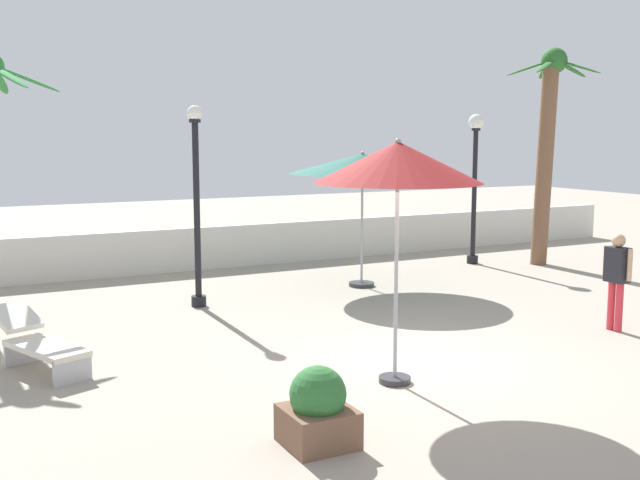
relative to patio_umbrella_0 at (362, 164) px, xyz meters
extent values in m
plane|color=#9E9384|center=(-2.13, -5.27, -2.59)|extent=(56.00, 56.00, 0.00)
cube|color=silver|center=(-2.13, 3.56, -2.08)|extent=(25.20, 0.30, 1.02)
cylinder|color=#333338|center=(0.00, 0.00, -2.55)|extent=(0.55, 0.55, 0.08)
cylinder|color=#A5A5AD|center=(0.00, 0.00, -1.37)|extent=(0.05, 0.05, 2.46)
cone|color=#1E594C|center=(0.00, 0.00, 0.02)|extent=(3.10, 3.10, 0.41)
sphere|color=#99999E|center=(0.00, 0.00, 0.23)|extent=(0.08, 0.08, 0.08)
cylinder|color=#333338|center=(-2.86, -5.73, -2.55)|extent=(0.42, 0.42, 0.08)
cylinder|color=#A5A5AD|center=(-2.86, -5.73, -1.26)|extent=(0.05, 0.05, 2.66)
cone|color=maroon|center=(-2.86, -5.73, 0.28)|extent=(2.16, 2.16, 0.53)
sphere|color=#99999E|center=(-2.86, -5.73, 0.54)|extent=(0.08, 0.08, 0.08)
ellipsoid|color=#2A7B36|center=(-6.51, 0.28, 1.57)|extent=(1.12, 0.25, 0.49)
ellipsoid|color=#2A7B36|center=(-6.85, -0.23, 1.57)|extent=(0.66, 1.09, 0.49)
cylinder|color=brown|center=(5.43, 0.38, -0.10)|extent=(0.57, 0.39, 5.00)
sphere|color=#286127|center=(5.60, 0.38, 2.39)|extent=(0.63, 0.63, 0.63)
ellipsoid|color=#286127|center=(6.18, 0.41, 2.23)|extent=(1.14, 0.27, 0.43)
ellipsoid|color=#286127|center=(5.87, 0.90, 2.23)|extent=(0.69, 1.10, 0.43)
ellipsoid|color=#286127|center=(5.10, 0.68, 2.23)|extent=(1.07, 0.76, 0.43)
ellipsoid|color=#286127|center=(5.07, 0.12, 2.23)|extent=(1.10, 0.68, 0.43)
ellipsoid|color=#286127|center=(5.85, -0.15, 2.23)|extent=(0.66, 1.11, 0.43)
cylinder|color=black|center=(3.95, 1.22, -2.49)|extent=(0.28, 0.28, 0.20)
cylinder|color=black|center=(3.95, 1.22, -0.93)|extent=(0.12, 0.12, 3.33)
cylinder|color=black|center=(3.95, 1.22, 0.74)|extent=(0.22, 0.22, 0.06)
sphere|color=white|center=(3.95, 1.22, 0.93)|extent=(0.38, 0.38, 0.38)
cylinder|color=black|center=(-3.71, -0.25, -2.49)|extent=(0.28, 0.28, 0.20)
cylinder|color=black|center=(-3.71, -0.25, -0.86)|extent=(0.12, 0.12, 3.46)
cylinder|color=black|center=(-3.71, -0.25, 0.87)|extent=(0.22, 0.22, 0.06)
sphere|color=white|center=(-3.71, -0.25, 1.01)|extent=(0.29, 0.29, 0.29)
cube|color=#B7B7BC|center=(-6.62, -3.82, -2.42)|extent=(0.53, 0.24, 0.35)
cube|color=#B7B7BC|center=(-7.09, -2.61, -2.42)|extent=(0.53, 0.24, 0.35)
cube|color=silver|center=(-6.85, -3.22, -2.24)|extent=(1.02, 1.50, 0.08)
cube|color=silver|center=(-7.15, -2.45, -1.94)|extent=(0.74, 0.79, 0.32)
cylinder|color=#D8333F|center=(1.83, -5.22, -2.18)|extent=(0.12, 0.12, 0.82)
cylinder|color=#D8333F|center=(1.82, -5.06, -2.18)|extent=(0.12, 0.12, 0.82)
cube|color=#26262D|center=(1.83, -5.14, -1.49)|extent=(0.25, 0.37, 0.58)
sphere|color=tan|center=(1.83, -5.14, -1.09)|extent=(0.22, 0.22, 0.22)
cylinder|color=tan|center=(1.84, -5.38, -1.46)|extent=(0.08, 0.08, 0.52)
cylinder|color=tan|center=(1.82, -4.90, -1.46)|extent=(0.08, 0.08, 0.52)
cube|color=brown|center=(-4.69, -7.07, -2.39)|extent=(0.70, 0.70, 0.40)
sphere|color=#2D6B33|center=(-4.69, -7.07, -2.04)|extent=(0.60, 0.60, 0.60)
camera|label=1|loc=(-8.18, -13.88, 0.64)|focal=43.00mm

